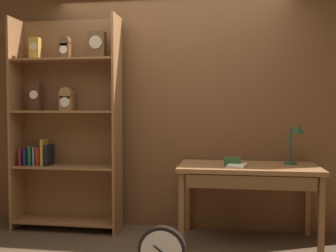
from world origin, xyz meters
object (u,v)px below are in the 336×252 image
workbench (248,174)px  desk_lamp (295,139)px  open_repair_manual (237,165)px  round_clock_large (162,252)px  bookshelf (66,123)px  toolbox_small (232,161)px

workbench → desk_lamp: 0.58m
open_repair_manual → round_clock_large: (-0.59, -0.82, -0.56)m
bookshelf → toolbox_small: bearing=-6.4°
desk_lamp → toolbox_small: (-0.61, -0.14, -0.22)m
desk_lamp → round_clock_large: (-1.15, -1.03, -0.80)m
desk_lamp → toolbox_small: size_ratio=2.62×
round_clock_large → toolbox_small: bearing=58.6°
open_repair_manual → round_clock_large: open_repair_manual is taller
toolbox_small → round_clock_large: size_ratio=0.38×
workbench → toolbox_small: size_ratio=8.49×
desk_lamp → toolbox_small: 0.66m
bookshelf → workbench: (1.93, -0.18, -0.48)m
toolbox_small → desk_lamp: bearing=12.7°
open_repair_manual → round_clock_large: 1.15m
workbench → desk_lamp: desk_lamp is taller
bookshelf → workbench: 2.00m
workbench → round_clock_large: workbench is taller
bookshelf → workbench: bookshelf is taller
toolbox_small → open_repair_manual: bearing=-57.9°
toolbox_small → open_repair_manual: 0.09m
workbench → open_repair_manual: size_ratio=6.10×
toolbox_small → workbench: bearing=8.6°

